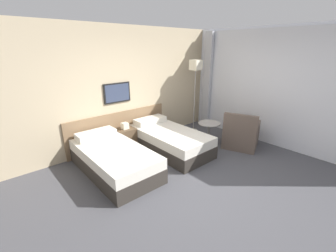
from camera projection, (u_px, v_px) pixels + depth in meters
The scene contains 9 objects.
ground_plane at pixel (199, 180), 3.99m from camera, with size 16.00×16.00×0.00m, color #47474C.
wall_headboard at pixel (126, 90), 5.19m from camera, with size 10.00×0.10×2.70m.
wall_window at pixel (276, 89), 5.13m from camera, with size 0.21×4.78×2.70m.
bed_near_door at pixel (114, 159), 4.23m from camera, with size 0.98×1.92×0.61m.
bed_near_window at pixel (169, 140), 5.10m from camera, with size 0.98×1.92×0.61m.
nightstand at pixel (126, 138), 5.18m from camera, with size 0.42×0.36×0.63m.
floor_lamp at pixel (196, 71), 5.83m from camera, with size 0.25×0.25×1.93m.
side_table at pixel (209, 129), 5.35m from camera, with size 0.52×0.52×0.55m.
armchair at pixel (241, 135), 5.26m from camera, with size 0.96×0.95×0.87m.
Camera 1 is at (-2.68, -2.22, 2.25)m, focal length 24.00 mm.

